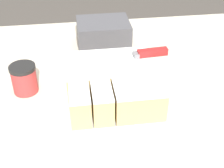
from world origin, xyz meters
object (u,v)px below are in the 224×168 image
(cake_board, at_px, (112,97))
(knife, at_px, (141,54))
(cake, at_px, (113,84))
(coffee_cup, at_px, (24,79))
(storage_box, at_px, (103,33))

(cake_board, distance_m, knife, 0.16)
(cake, height_order, coffee_cup, cake)
(coffee_cup, bearing_deg, cake, -14.75)
(cake, relative_size, storage_box, 1.36)
(cake_board, xyz_separation_m, coffee_cup, (-0.26, 0.07, 0.04))
(cake, height_order, storage_box, storage_box)
(cake_board, distance_m, cake, 0.05)
(cake, bearing_deg, cake_board, -135.47)
(knife, xyz_separation_m, storage_box, (-0.09, 0.28, -0.06))
(cake_board, xyz_separation_m, storage_box, (0.01, 0.35, 0.05))
(knife, bearing_deg, cake_board, 30.42)
(cake_board, relative_size, coffee_cup, 3.81)
(cake_board, bearing_deg, knife, 34.64)
(cake_board, bearing_deg, coffee_cup, 164.71)
(coffee_cup, bearing_deg, knife, -0.21)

